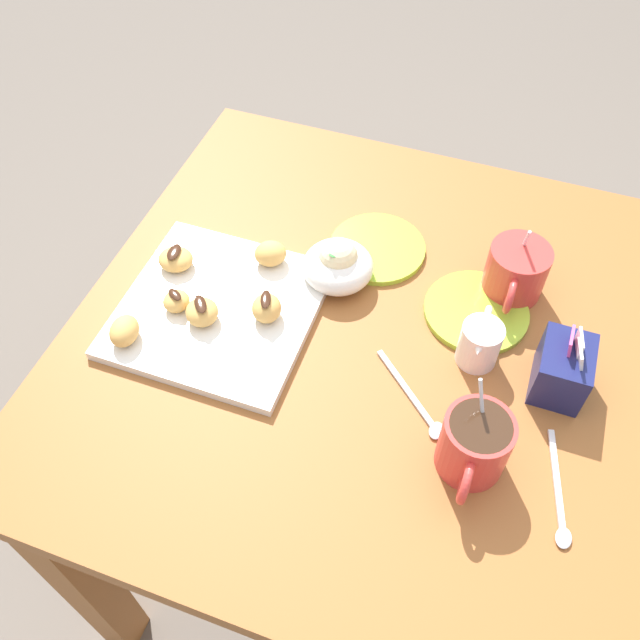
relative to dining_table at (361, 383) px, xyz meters
name	(u,v)px	position (x,y,z in m)	size (l,w,h in m)	color
ground_plane	(349,522)	(0.00, 0.00, -0.61)	(8.00, 8.00, 0.00)	#665B51
dining_table	(361,383)	(0.00, 0.00, 0.00)	(0.90, 0.87, 0.75)	#935628
pastry_plate_square	(219,309)	(0.04, -0.22, 0.15)	(0.29, 0.29, 0.02)	silver
coffee_mug_red_left	(516,270)	(-0.16, 0.19, 0.19)	(0.13, 0.09, 0.13)	red
coffee_mug_red_right	(474,444)	(0.16, 0.19, 0.19)	(0.13, 0.09, 0.15)	red
cream_pitcher_white	(480,342)	(-0.01, 0.17, 0.18)	(0.10, 0.06, 0.07)	silver
sugar_caddy	(562,370)	(0.00, 0.28, 0.18)	(0.09, 0.07, 0.11)	#191E51
ice_cream_bowl	(338,264)	(-0.09, -0.07, 0.18)	(0.11, 0.11, 0.08)	silver
saucer_lime_left	(377,248)	(-0.17, -0.03, 0.15)	(0.16, 0.16, 0.01)	#9EC633
saucer_lime_right	(476,312)	(-0.09, 0.15, 0.15)	(0.16, 0.16, 0.01)	#9EC633
loose_spoon_near_saucer	(417,404)	(0.10, 0.11, 0.15)	(0.12, 0.12, 0.01)	silver
loose_spoon_by_plate	(559,501)	(0.18, 0.31, 0.15)	(0.16, 0.05, 0.01)	silver
beignet_0	(176,259)	(-0.01, -0.32, 0.17)	(0.05, 0.06, 0.03)	#DBA351
chocolate_drizzle_0	(174,252)	(-0.01, -0.32, 0.19)	(0.04, 0.02, 0.01)	#381E11
beignet_1	(176,301)	(0.06, -0.28, 0.17)	(0.04, 0.04, 0.03)	#DBA351
chocolate_drizzle_1	(175,294)	(0.06, -0.28, 0.19)	(0.03, 0.01, 0.01)	#381E11
beignet_2	(267,308)	(0.03, -0.15, 0.18)	(0.05, 0.04, 0.04)	#DBA351
chocolate_drizzle_2	(266,299)	(0.03, -0.15, 0.20)	(0.03, 0.02, 0.01)	#381E11
beignet_3	(270,254)	(-0.07, -0.18, 0.18)	(0.05, 0.05, 0.04)	#DBA351
beignet_4	(202,312)	(0.07, -0.23, 0.18)	(0.05, 0.05, 0.03)	#DBA351
chocolate_drizzle_4	(200,304)	(0.07, -0.23, 0.20)	(0.04, 0.02, 0.01)	#381E11
beignet_5	(124,331)	(0.14, -0.33, 0.18)	(0.04, 0.05, 0.04)	#DBA351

